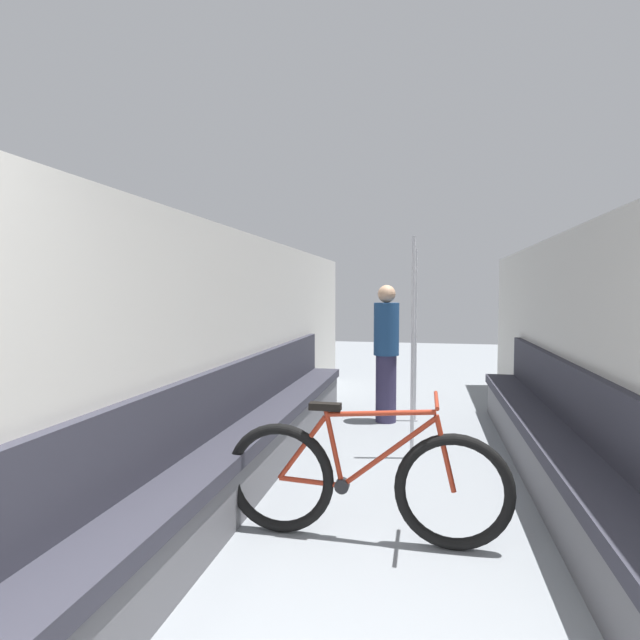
{
  "coord_description": "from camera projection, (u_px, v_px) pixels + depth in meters",
  "views": [
    {
      "loc": [
        0.2,
        -0.43,
        1.55
      ],
      "look_at": [
        -0.71,
        3.84,
        1.3
      ],
      "focal_mm": 28.0,
      "sensor_mm": 36.0,
      "label": 1
    }
  ],
  "objects": [
    {
      "name": "grab_pole_far",
      "position": [
        413.0,
        351.0,
        4.6
      ],
      "size": [
        0.08,
        0.08,
        2.06
      ],
      "color": "gray",
      "rests_on": "ground"
    },
    {
      "name": "bench_seat_row_left",
      "position": [
        252.0,
        441.0,
        4.09
      ],
      "size": [
        0.41,
        5.74,
        0.97
      ],
      "color": "#5B5B60",
      "rests_on": "ground"
    },
    {
      "name": "wall_right",
      "position": [
        607.0,
        366.0,
        3.43
      ],
      "size": [
        0.1,
        9.84,
        2.08
      ],
      "primitive_type": "cube",
      "color": "beige",
      "rests_on": "ground"
    },
    {
      "name": "grab_pole_near",
      "position": [
        415.0,
        338.0,
        5.95
      ],
      "size": [
        0.08,
        0.08,
        2.06
      ],
      "color": "gray",
      "rests_on": "ground"
    },
    {
      "name": "passenger_standing",
      "position": [
        386.0,
        352.0,
        5.92
      ],
      "size": [
        0.3,
        0.3,
        1.63
      ],
      "rotation": [
        0.0,
        0.0,
        -0.7
      ],
      "color": "#332D4C",
      "rests_on": "ground"
    },
    {
      "name": "bicycle",
      "position": [
        363.0,
        482.0,
        3.09
      ],
      "size": [
        1.79,
        0.46,
        0.92
      ],
      "rotation": [
        0.0,
        0.0,
        -0.3
      ],
      "color": "black",
      "rests_on": "ground"
    },
    {
      "name": "bench_seat_row_right",
      "position": [
        565.0,
        461.0,
        3.59
      ],
      "size": [
        0.41,
        5.74,
        0.97
      ],
      "color": "#5B5B60",
      "rests_on": "ground"
    },
    {
      "name": "wall_left",
      "position": [
        221.0,
        355.0,
        4.02
      ],
      "size": [
        0.1,
        9.84,
        2.08
      ],
      "primitive_type": "cube",
      "color": "beige",
      "rests_on": "ground"
    }
  ]
}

